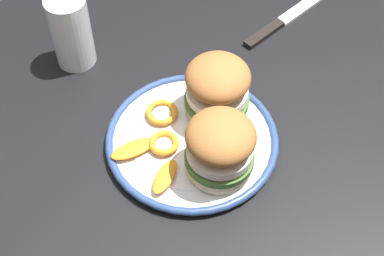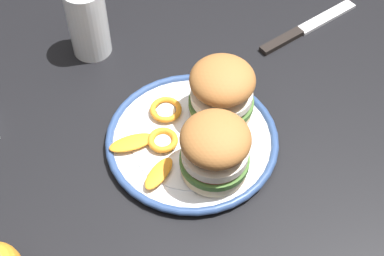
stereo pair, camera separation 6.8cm
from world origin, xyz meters
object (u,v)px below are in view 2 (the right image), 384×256
object	(u,v)px
sandwich_half_left	(222,91)
drinking_glass	(88,25)
table_knife	(302,30)
dinner_plate	(192,140)
sandwich_half_right	(215,149)
dining_table	(207,160)

from	to	relation	value
sandwich_half_left	drinking_glass	size ratio (longest dim) A/B	1.04
sandwich_half_left	table_knife	world-z (taller)	sandwich_half_left
dinner_plate	sandwich_half_right	distance (m)	0.09
dining_table	drinking_glass	world-z (taller)	drinking_glass
table_knife	dinner_plate	bearing A→B (deg)	-154.36
sandwich_half_right	drinking_glass	size ratio (longest dim) A/B	0.96
dinner_plate	table_knife	xyz separation A→B (m)	(0.29, 0.14, -0.01)
sandwich_half_right	drinking_glass	xyz separation A→B (m)	(-0.07, 0.33, -0.01)
dining_table	sandwich_half_left	distance (m)	0.16
dinner_plate	sandwich_half_right	size ratio (longest dim) A/B	2.11
drinking_glass	sandwich_half_right	bearing A→B (deg)	-77.99
sandwich_half_left	dining_table	bearing A→B (deg)	-166.30
sandwich_half_left	drinking_glass	distance (m)	0.27
drinking_glass	dining_table	bearing A→B (deg)	-66.57
sandwich_half_left	dinner_plate	bearing A→B (deg)	-158.33
sandwich_half_right	drinking_glass	bearing A→B (deg)	102.01
dining_table	dinner_plate	size ratio (longest dim) A/B	5.55
sandwich_half_left	drinking_glass	bearing A→B (deg)	118.50
dinner_plate	table_knife	world-z (taller)	dinner_plate
dinner_plate	drinking_glass	xyz separation A→B (m)	(-0.07, 0.26, 0.05)
dining_table	sandwich_half_right	xyz separation A→B (m)	(-0.04, -0.09, 0.16)
sandwich_half_left	table_knife	size ratio (longest dim) A/B	0.62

